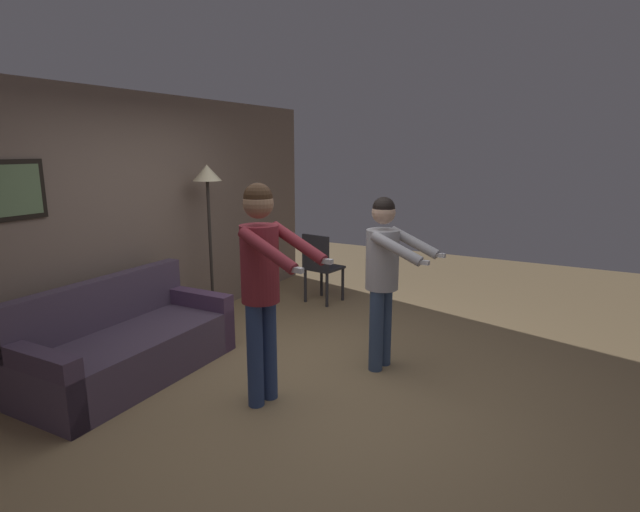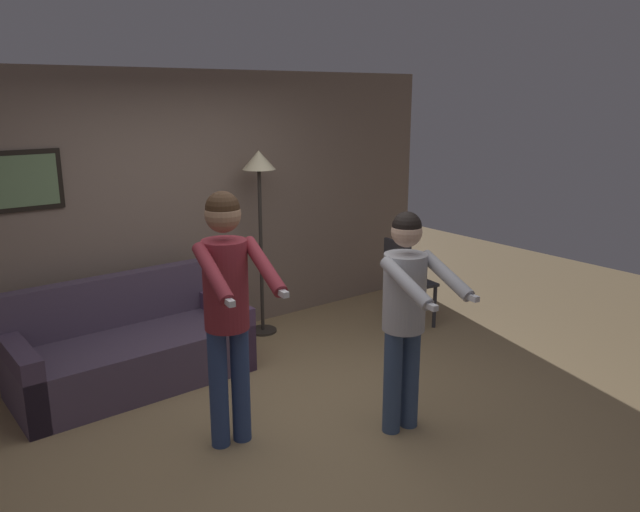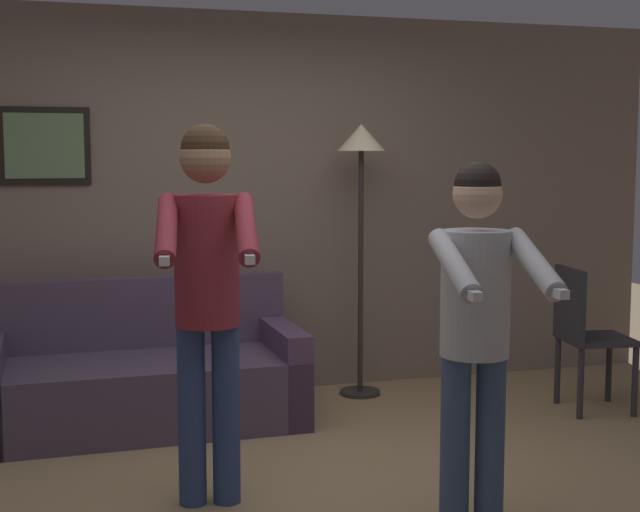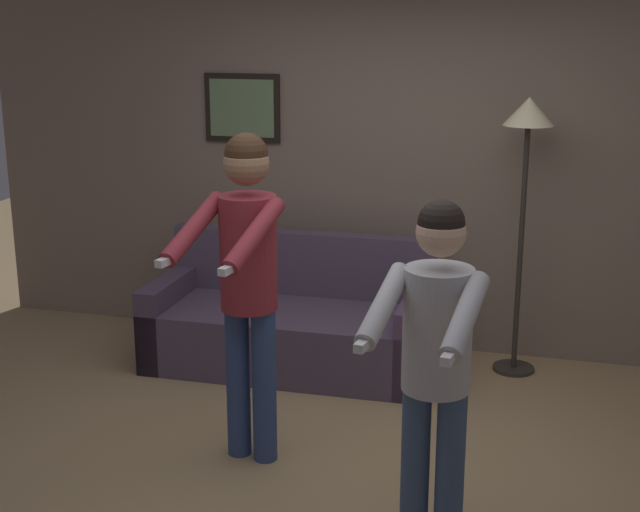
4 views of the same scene
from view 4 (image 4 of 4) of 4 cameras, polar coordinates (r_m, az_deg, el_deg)
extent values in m
plane|color=#A2865B|center=(4.86, 0.69, -13.70)|extent=(12.00, 12.00, 0.00)
cube|color=#826E5F|center=(6.33, 5.43, 5.57)|extent=(6.40, 0.06, 2.60)
cube|color=black|center=(6.54, -4.99, 9.42)|extent=(0.57, 0.02, 0.49)
cube|color=#69865A|center=(6.53, -5.03, 9.41)|extent=(0.49, 0.01, 0.41)
cube|color=#514257|center=(6.14, -1.97, -5.23)|extent=(1.91, 0.88, 0.42)
cube|color=#514257|center=(6.33, -1.10, -0.45)|extent=(1.90, 0.17, 0.45)
cube|color=#4B3B52|center=(6.40, -9.49, -3.81)|extent=(0.17, 0.85, 0.58)
cube|color=#573D5D|center=(5.94, 6.14, -5.21)|extent=(0.17, 0.85, 0.58)
cylinder|color=#332D28|center=(6.28, 12.27, -7.03)|extent=(0.28, 0.28, 0.02)
cylinder|color=#332D28|center=(6.02, 12.71, 0.35)|extent=(0.04, 0.04, 1.65)
cone|color=#F9EAB7|center=(5.86, 13.23, 9.01)|extent=(0.33, 0.33, 0.18)
cylinder|color=navy|center=(4.90, -5.26, -7.99)|extent=(0.13, 0.13, 0.85)
cylinder|color=navy|center=(4.82, -3.59, -8.31)|extent=(0.13, 0.13, 0.85)
cylinder|color=maroon|center=(4.62, -4.61, 0.20)|extent=(0.30, 0.30, 0.61)
sphere|color=#9E7556|center=(4.52, -4.74, 5.97)|extent=(0.24, 0.24, 0.24)
sphere|color=#382314|center=(4.52, -4.75, 6.48)|extent=(0.22, 0.22, 0.22)
cylinder|color=maroon|center=(4.46, -8.09, 1.77)|extent=(0.17, 0.53, 0.29)
cube|color=white|center=(4.29, -9.77, -0.29)|extent=(0.06, 0.15, 0.04)
cylinder|color=maroon|center=(4.29, -4.23, 1.36)|extent=(0.17, 0.53, 0.29)
cube|color=white|center=(4.11, -5.82, -0.81)|extent=(0.06, 0.15, 0.04)
cylinder|color=#3A5075|center=(4.14, 6.11, -13.16)|extent=(0.13, 0.13, 0.77)
cylinder|color=#3A5075|center=(4.11, 8.31, -13.50)|extent=(0.13, 0.13, 0.77)
cylinder|color=#B2B2B7|center=(3.86, 7.52, -4.69)|extent=(0.30, 0.30, 0.55)
sphere|color=#D8AD8E|center=(3.73, 7.75, 1.53)|extent=(0.21, 0.21, 0.21)
sphere|color=black|center=(3.73, 7.77, 2.08)|extent=(0.20, 0.20, 0.20)
cylinder|color=#B2B2B7|center=(3.65, 4.09, -3.16)|extent=(0.15, 0.49, 0.26)
cube|color=white|center=(3.48, 2.87, -5.60)|extent=(0.06, 0.15, 0.04)
cylinder|color=#B2B2B7|center=(3.56, 9.29, -3.79)|extent=(0.15, 0.49, 0.26)
cube|color=white|center=(3.38, 8.32, -6.33)|extent=(0.06, 0.15, 0.04)
camera|label=1|loc=(5.03, -51.54, 5.98)|focal=28.00mm
camera|label=2|loc=(3.52, -63.91, 7.38)|focal=35.00mm
camera|label=3|loc=(2.30, -66.95, -12.52)|focal=50.00mm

